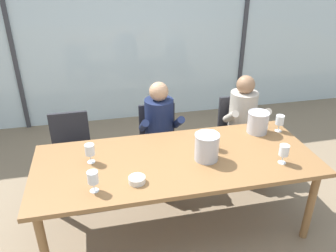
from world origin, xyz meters
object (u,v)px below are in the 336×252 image
(chair_near_curtain, at_px, (71,147))
(person_beige_jumper, at_px, (244,120))
(wine_glass_spare_empty, at_px, (90,150))
(dining_table, at_px, (176,165))
(ice_bucket_secondary, at_px, (258,122))
(wine_glass_by_right_taster, at_px, (212,137))
(tasting_bowl, at_px, (137,180))
(wine_glass_near_bucket, at_px, (93,178))
(ice_bucket_primary, at_px, (207,147))
(wine_glass_center_pour, at_px, (284,151))
(chair_left_of_center, at_px, (159,136))
(person_navy_polo, at_px, (160,128))
(chair_center, at_px, (237,127))
(wine_glass_by_left_taster, at_px, (280,121))

(chair_near_curtain, bearing_deg, person_beige_jumper, -3.74)
(wine_glass_spare_empty, bearing_deg, dining_table, -8.24)
(ice_bucket_secondary, relative_size, wine_glass_by_right_taster, 1.27)
(chair_near_curtain, distance_m, tasting_bowl, 1.34)
(person_beige_jumper, xyz_separation_m, wine_glass_near_bucket, (-1.73, -1.09, 0.21))
(ice_bucket_secondary, relative_size, wine_glass_near_bucket, 1.27)
(ice_bucket_primary, distance_m, wine_glass_near_bucket, 1.01)
(wine_glass_center_pour, height_order, wine_glass_spare_empty, same)
(chair_near_curtain, relative_size, wine_glass_by_right_taster, 4.99)
(dining_table, bearing_deg, chair_left_of_center, 89.12)
(ice_bucket_secondary, distance_m, wine_glass_center_pour, 0.58)
(tasting_bowl, xyz_separation_m, wine_glass_spare_empty, (-0.35, 0.38, 0.10))
(wine_glass_by_right_taster, bearing_deg, wine_glass_spare_empty, -180.00)
(dining_table, height_order, chair_left_of_center, chair_left_of_center)
(ice_bucket_secondary, bearing_deg, dining_table, -161.22)
(ice_bucket_primary, relative_size, ice_bucket_secondary, 1.11)
(dining_table, relative_size, ice_bucket_primary, 10.19)
(chair_near_curtain, relative_size, wine_glass_near_bucket, 4.99)
(chair_near_curtain, distance_m, person_navy_polo, 1.00)
(person_navy_polo, height_order, ice_bucket_secondary, person_navy_polo)
(ice_bucket_primary, bearing_deg, person_beige_jumper, 48.20)
(chair_center, height_order, wine_glass_spare_empty, wine_glass_spare_empty)
(ice_bucket_secondary, height_order, wine_glass_by_left_taster, ice_bucket_secondary)
(tasting_bowl, xyz_separation_m, wine_glass_near_bucket, (-0.33, -0.04, 0.09))
(person_beige_jumper, distance_m, wine_glass_by_left_taster, 0.56)
(dining_table, relative_size, ice_bucket_secondary, 11.26)
(wine_glass_center_pour, xyz_separation_m, wine_glass_by_right_taster, (-0.52, 0.37, 0.00))
(tasting_bowl, bearing_deg, wine_glass_by_right_taster, 26.80)
(person_beige_jumper, distance_m, wine_glass_center_pour, 1.08)
(ice_bucket_primary, bearing_deg, chair_center, 53.43)
(chair_left_of_center, distance_m, person_navy_polo, 0.22)
(chair_near_curtain, distance_m, ice_bucket_primary, 1.60)
(dining_table, bearing_deg, wine_glass_near_bucket, -157.00)
(chair_center, height_order, wine_glass_by_right_taster, wine_glass_by_right_taster)
(wine_glass_by_right_taster, bearing_deg, wine_glass_near_bucket, -159.07)
(dining_table, bearing_deg, wine_glass_spare_empty, 171.76)
(tasting_bowl, relative_size, wine_glass_spare_empty, 0.77)
(person_navy_polo, relative_size, wine_glass_spare_empty, 6.82)
(dining_table, relative_size, chair_near_curtain, 2.87)
(wine_glass_by_right_taster, height_order, wine_glass_spare_empty, same)
(wine_glass_by_left_taster, distance_m, wine_glass_center_pour, 0.61)
(chair_near_curtain, bearing_deg, ice_bucket_primary, -38.48)
(chair_near_curtain, relative_size, chair_center, 1.00)
(person_navy_polo, xyz_separation_m, tasting_bowl, (-0.40, -1.05, 0.12))
(chair_center, bearing_deg, wine_glass_near_bucket, -145.73)
(chair_near_curtain, height_order, chair_center, same)
(person_beige_jumper, height_order, wine_glass_by_right_taster, person_beige_jumper)
(person_navy_polo, bearing_deg, tasting_bowl, -110.17)
(dining_table, xyz_separation_m, ice_bucket_secondary, (0.92, 0.31, 0.18))
(ice_bucket_primary, xyz_separation_m, tasting_bowl, (-0.64, -0.21, -0.10))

